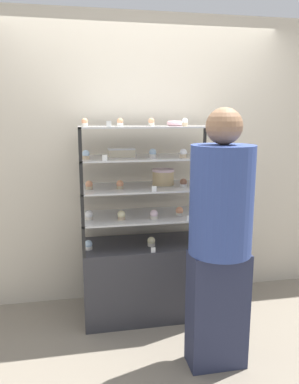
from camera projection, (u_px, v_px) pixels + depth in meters
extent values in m
plane|color=gray|center=(150.00, 312.00, 3.33)|extent=(20.00, 20.00, 0.00)
cube|color=beige|center=(141.00, 161.00, 3.47)|extent=(8.00, 0.05, 2.60)
cube|color=#333338|center=(150.00, 278.00, 3.27)|extent=(1.14, 0.52, 0.65)
cube|color=black|center=(83.00, 224.00, 3.32)|extent=(0.02, 0.02, 0.25)
cube|color=black|center=(203.00, 218.00, 3.52)|extent=(0.02, 0.02, 0.25)
cube|color=black|center=(84.00, 242.00, 2.84)|extent=(0.02, 0.02, 0.25)
cube|color=black|center=(222.00, 234.00, 3.05)|extent=(0.02, 0.02, 0.25)
cube|color=silver|center=(150.00, 216.00, 3.16)|extent=(1.14, 0.52, 0.01)
cube|color=black|center=(82.00, 197.00, 3.27)|extent=(0.02, 0.02, 0.25)
cube|color=black|center=(203.00, 192.00, 3.47)|extent=(0.02, 0.02, 0.25)
cube|color=black|center=(83.00, 211.00, 2.79)|extent=(0.02, 0.02, 0.25)
cube|color=black|center=(223.00, 204.00, 3.00)|extent=(0.02, 0.02, 0.25)
cube|color=silver|center=(150.00, 187.00, 3.11)|extent=(1.14, 0.52, 0.01)
cube|color=black|center=(81.00, 169.00, 3.22)|extent=(0.02, 0.02, 0.25)
cube|color=black|center=(204.00, 166.00, 3.43)|extent=(0.02, 0.02, 0.25)
cube|color=black|center=(81.00, 178.00, 2.74)|extent=(0.02, 0.02, 0.25)
cube|color=black|center=(225.00, 174.00, 2.95)|extent=(0.02, 0.02, 0.25)
cube|color=silver|center=(150.00, 157.00, 3.06)|extent=(1.14, 0.52, 0.01)
cube|color=black|center=(80.00, 140.00, 3.17)|extent=(0.02, 0.02, 0.25)
cube|color=black|center=(205.00, 139.00, 3.38)|extent=(0.02, 0.02, 0.25)
cube|color=black|center=(80.00, 145.00, 2.69)|extent=(0.02, 0.02, 0.25)
cube|color=black|center=(226.00, 143.00, 2.90)|extent=(0.02, 0.02, 0.25)
cube|color=silver|center=(150.00, 127.00, 3.01)|extent=(1.14, 0.52, 0.01)
cylinder|color=#DBBC84|center=(163.00, 178.00, 3.17)|extent=(0.18, 0.18, 0.11)
cylinder|color=silver|center=(163.00, 170.00, 3.16)|extent=(0.19, 0.19, 0.02)
cube|color=beige|center=(121.00, 153.00, 3.03)|extent=(0.21, 0.12, 0.06)
cube|color=white|center=(121.00, 149.00, 3.03)|extent=(0.21, 0.12, 0.01)
cylinder|color=white|center=(88.00, 248.00, 3.04)|extent=(0.06, 0.06, 0.03)
sphere|color=silver|center=(88.00, 244.00, 3.04)|extent=(0.07, 0.07, 0.07)
cylinder|color=beige|center=(151.00, 244.00, 3.13)|extent=(0.06, 0.06, 0.03)
sphere|color=#F4EAB2|center=(151.00, 241.00, 3.12)|extent=(0.07, 0.07, 0.07)
cylinder|color=beige|center=(210.00, 240.00, 3.23)|extent=(0.06, 0.06, 0.03)
sphere|color=silver|center=(210.00, 237.00, 3.23)|extent=(0.07, 0.07, 0.07)
cube|color=white|center=(153.00, 250.00, 2.97)|extent=(0.04, 0.00, 0.04)
cylinder|color=beige|center=(89.00, 218.00, 3.01)|extent=(0.06, 0.06, 0.03)
sphere|color=white|center=(89.00, 215.00, 3.00)|extent=(0.06, 0.06, 0.06)
cylinder|color=#CCB28C|center=(121.00, 218.00, 3.01)|extent=(0.06, 0.06, 0.03)
sphere|color=#F4EAB2|center=(121.00, 214.00, 3.01)|extent=(0.06, 0.06, 0.06)
cylinder|color=beige|center=(154.00, 217.00, 3.04)|extent=(0.06, 0.06, 0.03)
sphere|color=silver|center=(154.00, 214.00, 3.03)|extent=(0.06, 0.06, 0.06)
cylinder|color=beige|center=(179.00, 214.00, 3.14)|extent=(0.06, 0.06, 0.03)
sphere|color=#E5996B|center=(180.00, 211.00, 3.13)|extent=(0.06, 0.06, 0.06)
cylinder|color=#CCB28C|center=(210.00, 212.00, 3.21)|extent=(0.06, 0.06, 0.03)
sphere|color=silver|center=(210.00, 208.00, 3.20)|extent=(0.06, 0.06, 0.06)
cube|color=white|center=(189.00, 218.00, 2.97)|extent=(0.04, 0.00, 0.04)
cylinder|color=#CCB28C|center=(89.00, 188.00, 2.97)|extent=(0.06, 0.06, 0.02)
sphere|color=#E5996B|center=(89.00, 184.00, 2.97)|extent=(0.06, 0.06, 0.06)
cylinder|color=#CCB28C|center=(120.00, 187.00, 2.99)|extent=(0.06, 0.06, 0.02)
sphere|color=#E5996B|center=(120.00, 184.00, 2.99)|extent=(0.06, 0.06, 0.06)
cylinder|color=white|center=(183.00, 185.00, 3.08)|extent=(0.06, 0.06, 0.02)
sphere|color=#8C5B42|center=(183.00, 182.00, 3.07)|extent=(0.06, 0.06, 0.06)
cylinder|color=#CCB28C|center=(211.00, 184.00, 3.14)|extent=(0.06, 0.06, 0.02)
sphere|color=#F4EAB2|center=(211.00, 181.00, 3.14)|extent=(0.06, 0.06, 0.06)
cube|color=white|center=(154.00, 189.00, 2.87)|extent=(0.04, 0.00, 0.04)
cylinder|color=#CCB28C|center=(86.00, 158.00, 2.86)|extent=(0.05, 0.05, 0.03)
sphere|color=silver|center=(86.00, 154.00, 2.85)|extent=(0.06, 0.06, 0.06)
cylinder|color=white|center=(153.00, 156.00, 2.98)|extent=(0.05, 0.05, 0.03)
sphere|color=silver|center=(153.00, 152.00, 2.98)|extent=(0.06, 0.06, 0.06)
cylinder|color=#CCB28C|center=(183.00, 156.00, 2.97)|extent=(0.05, 0.05, 0.03)
sphere|color=white|center=(183.00, 152.00, 2.96)|extent=(0.06, 0.06, 0.06)
cylinder|color=#CCB28C|center=(213.00, 155.00, 3.07)|extent=(0.05, 0.05, 0.03)
sphere|color=white|center=(213.00, 151.00, 3.06)|extent=(0.06, 0.06, 0.06)
cube|color=white|center=(105.00, 158.00, 2.76)|extent=(0.04, 0.00, 0.04)
cylinder|color=beige|center=(85.00, 125.00, 2.79)|extent=(0.05, 0.05, 0.03)
sphere|color=#E5996B|center=(85.00, 121.00, 2.78)|extent=(0.05, 0.05, 0.05)
cylinder|color=white|center=(120.00, 125.00, 2.91)|extent=(0.05, 0.05, 0.03)
sphere|color=#E5996B|center=(120.00, 121.00, 2.90)|extent=(0.05, 0.05, 0.05)
cylinder|color=beige|center=(151.00, 125.00, 2.93)|extent=(0.05, 0.05, 0.03)
sphere|color=#E5996B|center=(151.00, 121.00, 2.93)|extent=(0.05, 0.05, 0.05)
cylinder|color=#CCB28C|center=(185.00, 124.00, 2.96)|extent=(0.05, 0.05, 0.03)
sphere|color=white|center=(185.00, 121.00, 2.96)|extent=(0.05, 0.05, 0.05)
cylinder|color=beige|center=(216.00, 124.00, 2.99)|extent=(0.05, 0.05, 0.03)
sphere|color=#E5996B|center=(216.00, 121.00, 2.99)|extent=(0.05, 0.05, 0.05)
cube|color=white|center=(109.00, 124.00, 2.71)|extent=(0.04, 0.00, 0.04)
torus|color=#EFB2BC|center=(175.00, 123.00, 3.11)|extent=(0.13, 0.13, 0.04)
cube|color=#282D47|center=(217.00, 309.00, 2.56)|extent=(0.39, 0.22, 0.82)
cylinder|color=#33478C|center=(221.00, 200.00, 2.41)|extent=(0.41, 0.41, 0.71)
sphere|color=#936B4C|center=(224.00, 126.00, 2.32)|extent=(0.23, 0.23, 0.23)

